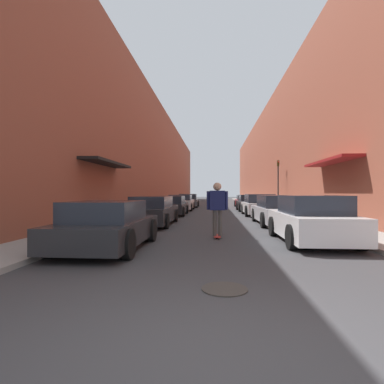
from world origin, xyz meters
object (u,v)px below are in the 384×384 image
at_px(traffic_light, 278,180).
at_px(parked_car_left_4, 188,201).
at_px(parked_car_right_0, 311,220).
at_px(parked_car_left_0, 107,226).
at_px(skateboarder, 217,204).
at_px(parked_car_left_3, 181,203).
at_px(parked_car_left_1, 153,211).
at_px(parked_car_right_3, 249,203).
at_px(parked_car_right_1, 277,211).
at_px(parked_car_right_4, 245,201).
at_px(parked_car_left_2, 171,206).
at_px(manhole_cover, 225,289).
at_px(parked_car_right_2, 259,205).

bearing_deg(traffic_light, parked_car_left_4, 144.24).
relative_size(parked_car_left_4, parked_car_right_0, 1.10).
bearing_deg(parked_car_left_0, traffic_light, 65.01).
bearing_deg(skateboarder, parked_car_left_3, 100.94).
height_order(parked_car_left_1, parked_car_right_3, parked_car_left_1).
height_order(parked_car_left_3, traffic_light, traffic_light).
bearing_deg(parked_car_right_3, parked_car_left_0, -108.58).
xyz_separation_m(parked_car_right_1, parked_car_right_4, (0.12, 16.06, -0.06)).
bearing_deg(parked_car_right_4, parked_car_right_1, -90.44).
xyz_separation_m(parked_car_left_4, parked_car_right_1, (5.53, -16.20, 0.01)).
bearing_deg(parked_car_left_2, parked_car_left_1, -89.69).
height_order(parked_car_left_4, parked_car_right_0, parked_car_right_0).
relative_size(manhole_cover, traffic_light, 0.18).
bearing_deg(parked_car_right_3, parked_car_left_2, -139.37).
height_order(parked_car_right_0, parked_car_right_2, parked_car_right_0).
relative_size(parked_car_right_3, skateboarder, 2.25).
bearing_deg(parked_car_left_4, parked_car_left_0, -90.33).
xyz_separation_m(parked_car_left_3, parked_car_right_0, (5.61, -15.58, 0.04)).
distance_m(parked_car_left_0, skateboarder, 3.61).
relative_size(parked_car_left_3, parked_car_right_0, 1.03).
bearing_deg(parked_car_left_2, traffic_light, 33.25).
relative_size(parked_car_left_0, parked_car_left_1, 0.85).
relative_size(parked_car_left_0, skateboarder, 2.21).
bearing_deg(manhole_cover, parked_car_right_4, 83.64).
height_order(parked_car_left_1, parked_car_right_1, parked_car_right_1).
bearing_deg(parked_car_right_3, parked_car_left_1, -117.21).
bearing_deg(parked_car_right_3, parked_car_right_2, -89.21).
bearing_deg(manhole_cover, parked_car_left_1, 108.49).
bearing_deg(parked_car_left_3, parked_car_right_3, -4.48).
bearing_deg(skateboarder, traffic_light, 71.29).
height_order(parked_car_right_1, manhole_cover, parked_car_right_1).
bearing_deg(parked_car_right_2, parked_car_right_0, -90.06).
distance_m(parked_car_left_0, parked_car_left_2, 11.76).
distance_m(parked_car_right_2, manhole_cover, 15.17).
xyz_separation_m(parked_car_left_3, parked_car_right_1, (5.66, -10.64, 0.02)).
bearing_deg(parked_car_right_2, parked_car_right_4, 89.17).
bearing_deg(parked_car_right_4, parked_car_left_2, -118.59).
xyz_separation_m(parked_car_right_0, skateboarder, (-2.74, 0.71, 0.45)).
bearing_deg(manhole_cover, parked_car_right_2, 79.80).
bearing_deg(parked_car_right_1, parked_car_right_3, 90.53).
bearing_deg(parked_car_right_0, parked_car_right_2, 89.94).
distance_m(parked_car_left_2, traffic_light, 9.68).
height_order(parked_car_left_2, parked_car_right_3, parked_car_right_3).
bearing_deg(parked_car_left_1, parked_car_left_4, 89.57).
height_order(parked_car_right_1, parked_car_right_4, parked_car_right_1).
distance_m(parked_car_left_2, parked_car_right_3, 7.37).
bearing_deg(parked_car_left_4, skateboarder, -82.34).
distance_m(parked_car_left_3, parked_car_right_0, 16.56).
bearing_deg(parked_car_right_1, parked_car_left_3, 118.00).
distance_m(parked_car_left_4, parked_car_right_4, 5.65).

